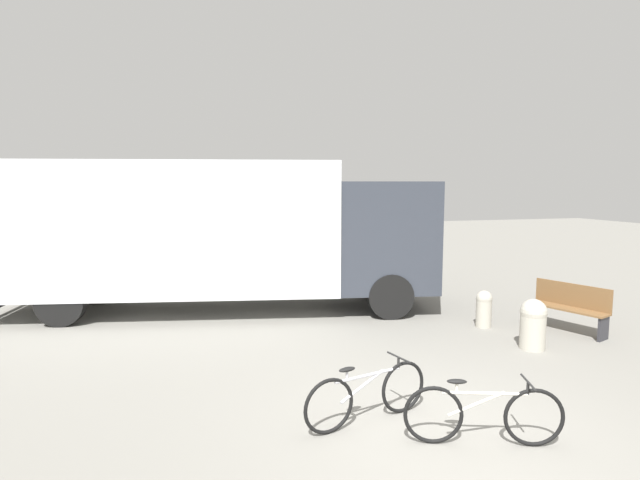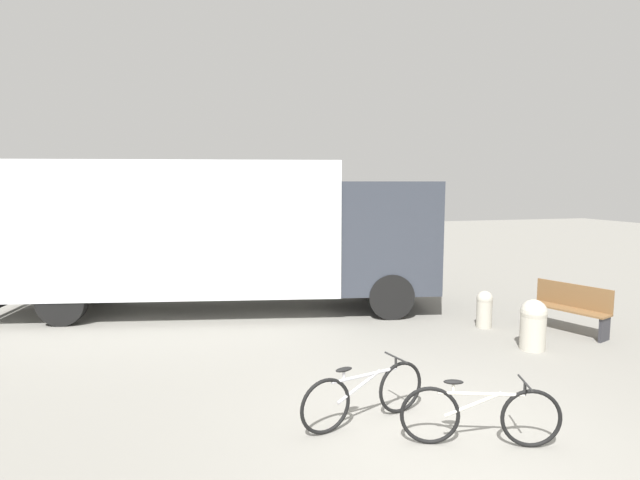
{
  "view_description": "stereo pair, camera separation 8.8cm",
  "coord_description": "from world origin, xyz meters",
  "px_view_note": "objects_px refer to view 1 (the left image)",
  "views": [
    {
      "loc": [
        -2.88,
        -4.83,
        2.88
      ],
      "look_at": [
        -0.21,
        4.54,
        1.78
      ],
      "focal_mm": 28.0,
      "sensor_mm": 36.0,
      "label": 1
    },
    {
      "loc": [
        -2.8,
        -4.86,
        2.88
      ],
      "look_at": [
        -0.21,
        4.54,
        1.78
      ],
      "focal_mm": 28.0,
      "sensor_mm": 36.0,
      "label": 2
    }
  ],
  "objects_px": {
    "delivery_truck": "(213,230)",
    "park_bench": "(569,306)",
    "bicycle_near": "(367,394)",
    "bollard_far_bench": "(484,307)",
    "bicycle_middle": "(483,414)",
    "bollard_near_bench": "(533,322)"
  },
  "relations": [
    {
      "from": "bicycle_near",
      "to": "bollard_far_bench",
      "type": "bearing_deg",
      "value": 25.97
    },
    {
      "from": "delivery_truck",
      "to": "park_bench",
      "type": "xyz_separation_m",
      "value": [
        6.57,
        -3.54,
        -1.36
      ]
    },
    {
      "from": "delivery_truck",
      "to": "bicycle_middle",
      "type": "bearing_deg",
      "value": -59.34
    },
    {
      "from": "park_bench",
      "to": "bicycle_near",
      "type": "relative_size",
      "value": 0.9
    },
    {
      "from": "delivery_truck",
      "to": "bicycle_middle",
      "type": "xyz_separation_m",
      "value": [
        2.42,
        -6.85,
        -1.51
      ]
    },
    {
      "from": "park_bench",
      "to": "bicycle_middle",
      "type": "relative_size",
      "value": 0.92
    },
    {
      "from": "delivery_truck",
      "to": "park_bench",
      "type": "height_order",
      "value": "delivery_truck"
    },
    {
      "from": "bicycle_near",
      "to": "park_bench",
      "type": "bearing_deg",
      "value": 11.24
    },
    {
      "from": "delivery_truck",
      "to": "park_bench",
      "type": "bearing_deg",
      "value": -17.09
    },
    {
      "from": "park_bench",
      "to": "delivery_truck",
      "type": "bearing_deg",
      "value": 41.77
    },
    {
      "from": "bollard_near_bench",
      "to": "bollard_far_bench",
      "type": "distance_m",
      "value": 1.41
    },
    {
      "from": "bicycle_near",
      "to": "bicycle_middle",
      "type": "relative_size",
      "value": 1.02
    },
    {
      "from": "bicycle_near",
      "to": "bollard_far_bench",
      "type": "height_order",
      "value": "bicycle_near"
    },
    {
      "from": "bicycle_middle",
      "to": "bollard_near_bench",
      "type": "distance_m",
      "value": 3.79
    },
    {
      "from": "delivery_truck",
      "to": "bicycle_near",
      "type": "xyz_separation_m",
      "value": [
        1.38,
        -6.01,
        -1.51
      ]
    },
    {
      "from": "bollard_far_bench",
      "to": "park_bench",
      "type": "bearing_deg",
      "value": -25.99
    },
    {
      "from": "park_bench",
      "to": "bollard_near_bench",
      "type": "height_order",
      "value": "park_bench"
    },
    {
      "from": "bicycle_middle",
      "to": "bollard_near_bench",
      "type": "bearing_deg",
      "value": 62.5
    },
    {
      "from": "bollard_far_bench",
      "to": "bicycle_middle",
      "type": "bearing_deg",
      "value": -124.1
    },
    {
      "from": "bollard_far_bench",
      "to": "delivery_truck",
      "type": "bearing_deg",
      "value": 151.1
    },
    {
      "from": "bollard_near_bench",
      "to": "bollard_far_bench",
      "type": "bearing_deg",
      "value": 91.37
    },
    {
      "from": "bicycle_middle",
      "to": "bicycle_near",
      "type": "bearing_deg",
      "value": 160.17
    }
  ]
}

